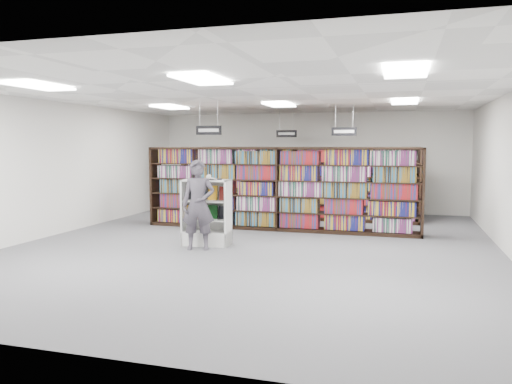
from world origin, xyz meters
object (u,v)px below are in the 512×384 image
(open_book, at_px, (209,178))
(bookshelf_row_near, at_px, (279,189))
(endcap_display, at_px, (207,223))
(shopper, at_px, (198,205))

(open_book, bearing_deg, bookshelf_row_near, 47.96)
(endcap_display, distance_m, open_book, 0.98)
(shopper, bearing_deg, open_book, 71.87)
(endcap_display, height_order, shopper, shopper)
(bookshelf_row_near, relative_size, endcap_display, 4.93)
(endcap_display, bearing_deg, bookshelf_row_near, 62.12)
(endcap_display, bearing_deg, shopper, -91.56)
(bookshelf_row_near, bearing_deg, endcap_display, -114.41)
(endcap_display, distance_m, shopper, 0.69)
(bookshelf_row_near, bearing_deg, shopper, -110.01)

